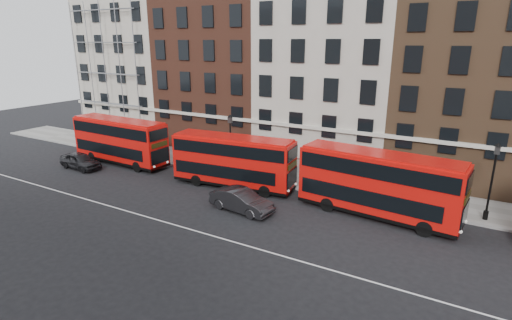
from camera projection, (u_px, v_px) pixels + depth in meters
The scene contains 13 objects.
ground at pixel (235, 225), 26.43m from camera, with size 120.00×120.00×0.00m, color black.
pavement at pixel (299, 178), 35.12m from camera, with size 80.00×5.00×0.15m, color gray.
kerb at pixel (287, 187), 33.04m from camera, with size 80.00×0.30×0.16m, color gray.
road_centre_line at pixel (217, 237), 24.77m from camera, with size 70.00×0.12×0.01m, color white.
building_terrace at pixel (331, 56), 38.46m from camera, with size 64.00×11.95×22.00m.
bus_a at pixel (120, 140), 38.99m from camera, with size 10.68×2.87×4.46m.
bus_b at pixel (233, 160), 32.69m from camera, with size 10.43×3.48×4.30m.
bus_c at pixel (378, 183), 27.04m from camera, with size 11.05×3.61×4.56m.
car_rear at pixel (80, 161), 37.81m from camera, with size 1.82×4.52×1.54m, color black.
car_front at pixel (241, 201), 28.36m from camera, with size 1.68×4.81×1.59m, color #242427.
lamp_post_left at pixel (230, 141), 35.77m from camera, with size 0.44×0.44×5.33m.
lamp_post_right at pixel (492, 178), 26.07m from camera, with size 0.44×0.44×5.33m.
iron_railings at pixel (309, 166), 36.78m from camera, with size 6.60×0.06×1.00m, color black, non-canonical shape.
Camera 1 is at (13.27, -20.14, 11.73)m, focal length 28.00 mm.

